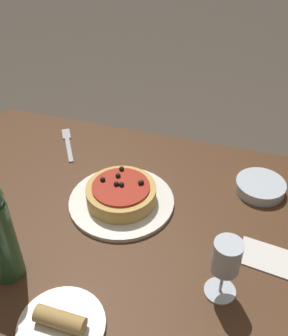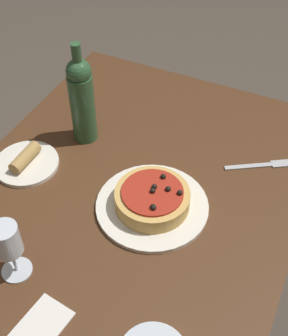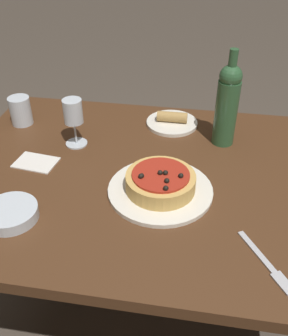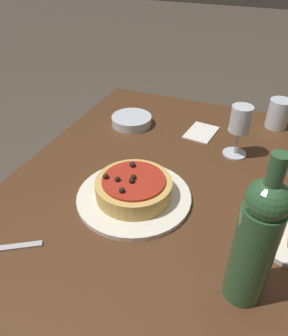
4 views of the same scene
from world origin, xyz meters
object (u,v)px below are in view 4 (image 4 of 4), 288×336
Objects in this scene: dining_table at (164,226)px; wine_bottle at (256,241)px; wine_glass at (240,122)px; pizza at (134,187)px; side_bowl at (132,120)px; water_cup at (279,114)px; dinner_plate at (134,197)px.

wine_bottle is (0.19, 0.22, 0.23)m from dining_table.
wine_glass is 0.48m from wine_bottle.
side_bowl is (-0.36, -0.16, -0.02)m from pizza.
water_cup is at bearing 179.12° from wine_bottle.
pizza is 0.61m from water_cup.
dining_table is 4.24× the size of dinner_plate.
wine_glass reaches higher than water_cup.
side_bowl is (-0.33, -0.24, 0.11)m from dining_table.
dinner_plate is at bearing -33.58° from wine_glass.
wine_bottle reaches higher than side_bowl.
dining_table is 0.57m from water_cup.
pizza reaches higher than side_bowl.
water_cup reaches higher than side_bowl.
dinner_plate is 0.37m from wine_glass.
water_cup is at bearing 155.99° from wine_glass.
side_bowl is (-0.06, -0.36, -0.09)m from wine_glass.
wine_glass is (-0.30, 0.20, 0.07)m from pizza.
dining_table is at bearing 106.82° from pizza.
pizza is at bearing -29.67° from water_cup.
wine_bottle is at bearing 60.37° from pizza.
water_cup is at bearing 150.35° from dinner_plate.
wine_glass is (-0.30, 0.20, 0.10)m from dinner_plate.
side_bowl is (0.17, -0.47, -0.03)m from water_cup.
dinner_plate is at bearing 93.08° from pizza.
wine_glass is at bearing 146.42° from dinner_plate.
wine_bottle reaches higher than wine_glass.
dinner_plate is at bearing 24.80° from side_bowl.
water_cup reaches higher than pizza.
wine_bottle is (0.17, 0.29, 0.13)m from dinner_plate.
pizza is at bearing -73.18° from dining_table.
dinner_plate is 0.39m from side_bowl.
dining_table is 0.15m from pizza.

